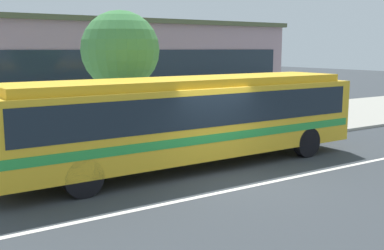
% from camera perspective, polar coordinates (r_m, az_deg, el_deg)
% --- Properties ---
extents(ground_plane, '(120.00, 120.00, 0.00)m').
position_cam_1_polar(ground_plane, '(13.11, 4.60, -6.67)').
color(ground_plane, '#353A3F').
extents(sidewalk_slab, '(60.00, 8.00, 0.12)m').
position_cam_1_polar(sidewalk_slab, '(19.13, -8.72, -1.47)').
color(sidewalk_slab, '#9F9C90').
rests_on(sidewalk_slab, ground_plane).
extents(lane_stripe_center, '(56.00, 0.16, 0.01)m').
position_cam_1_polar(lane_stripe_center, '(12.51, 6.86, -7.48)').
color(lane_stripe_center, silver).
rests_on(lane_stripe_center, ground_plane).
extents(transit_bus, '(11.87, 2.57, 2.73)m').
position_cam_1_polar(transit_bus, '(14.17, -0.36, 1.15)').
color(transit_bus, gold).
rests_on(transit_bus, ground_plane).
extents(pedestrian_waiting_near_sign, '(0.48, 0.48, 1.61)m').
position_cam_1_polar(pedestrian_waiting_near_sign, '(14.59, -19.16, -1.27)').
color(pedestrian_waiting_near_sign, navy).
rests_on(pedestrian_waiting_near_sign, sidewalk_slab).
extents(bus_stop_sign, '(0.16, 0.43, 2.34)m').
position_cam_1_polar(bus_stop_sign, '(19.17, 9.93, 3.25)').
color(bus_stop_sign, gray).
rests_on(bus_stop_sign, sidewalk_slab).
extents(street_tree_near_stop, '(2.78, 2.78, 4.82)m').
position_cam_1_polar(street_tree_near_stop, '(16.98, -8.74, 8.91)').
color(street_tree_near_stop, brown).
rests_on(street_tree_near_stop, sidewalk_slab).
extents(station_building, '(18.12, 6.56, 5.09)m').
position_cam_1_polar(station_building, '(26.64, -7.96, 6.97)').
color(station_building, gray).
rests_on(station_building, ground_plane).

